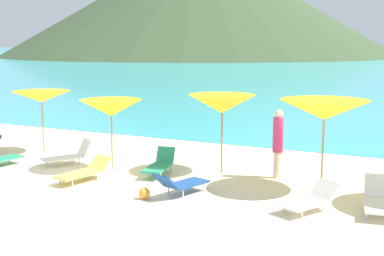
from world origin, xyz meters
name	(u,v)px	position (x,y,z in m)	size (l,w,h in m)	color
ground_plane	(217,132)	(0.00, 10.00, -0.15)	(50.00, 100.00, 0.30)	beige
headland_hill	(199,0)	(-56.98, 126.17, 15.57)	(109.08, 109.08, 31.14)	#384C2D
umbrella_2	(42,97)	(-3.18, 2.75, 1.92)	(1.99, 1.99, 2.10)	#9E7F59
umbrella_3	(111,108)	(0.24, 1.85, 1.83)	(1.94, 1.94, 2.07)	#9E7F59
umbrella_4	(222,104)	(3.23, 2.94, 1.98)	(2.00, 2.00, 2.24)	#9E7F59
umbrella_5	(324,110)	(6.22, 2.33, 2.05)	(2.21, 2.21, 2.30)	#9E7F59
lounge_chair_0	(69,155)	(-1.36, 1.83, 0.30)	(1.19, 1.57, 0.74)	white
lounge_chair_1	(160,164)	(1.75, 1.99, 0.30)	(0.81, 1.56, 0.69)	#268C66
lounge_chair_4	(379,200)	(7.73, 1.17, 0.30)	(0.87, 1.60, 0.72)	white
lounge_chair_5	(84,171)	(0.28, 0.45, 0.27)	(0.87, 1.69, 0.58)	#D8BF4C
lounge_chair_6	(181,183)	(3.23, 0.46, 0.30)	(0.93, 1.58, 0.62)	#1E478C
lounge_chair_9	(310,200)	(6.35, 0.62, 0.26)	(1.17, 1.54, 0.60)	white
beachgoer_1	(278,141)	(4.83, 3.10, 1.03)	(0.29, 0.29, 1.90)	beige
beach_ball	(144,193)	(2.61, -0.24, 0.14)	(0.28, 0.28, 0.28)	orange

